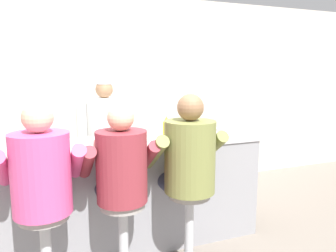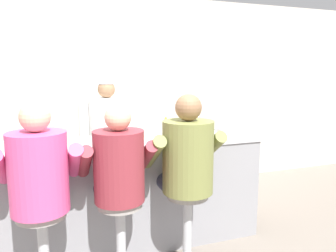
{
  "view_description": "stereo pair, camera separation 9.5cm",
  "coord_description": "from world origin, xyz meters",
  "px_view_note": "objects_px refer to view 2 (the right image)",
  "views": [
    {
      "loc": [
        -0.84,
        -2.63,
        1.68
      ],
      "look_at": [
        0.32,
        0.3,
        1.16
      ],
      "focal_mm": 35.0,
      "sensor_mm": 36.0,
      "label": 1
    },
    {
      "loc": [
        -0.75,
        -2.67,
        1.68
      ],
      "look_at": [
        0.32,
        0.3,
        1.16
      ],
      "focal_mm": 35.0,
      "sensor_mm": 36.0,
      "label": 2
    }
  ],
  "objects_px": {
    "cereal_bowl": "(101,143)",
    "diner_seated_pink": "(39,178)",
    "coffee_mug_white": "(166,133)",
    "hot_sauce_bottle_orange": "(193,132)",
    "diner_seated_olive": "(186,161)",
    "diner_seated_maroon": "(118,172)",
    "mustard_bottle_yellow": "(166,130)",
    "cook_in_whites_near": "(108,135)",
    "water_pitcher_clear": "(225,121)",
    "napkin_dispenser_chrome": "(184,130)",
    "breakfast_plate": "(139,139)",
    "ketchup_bottle_red": "(196,125)",
    "coffee_mug_blue": "(32,143)"
  },
  "relations": [
    {
      "from": "hot_sauce_bottle_orange",
      "to": "cook_in_whites_near",
      "type": "relative_size",
      "value": 0.08
    },
    {
      "from": "coffee_mug_white",
      "to": "cook_in_whites_near",
      "type": "relative_size",
      "value": 0.08
    },
    {
      "from": "diner_seated_pink",
      "to": "napkin_dispenser_chrome",
      "type": "bearing_deg",
      "value": 20.65
    },
    {
      "from": "coffee_mug_white",
      "to": "diner_seated_olive",
      "type": "distance_m",
      "value": 0.55
    },
    {
      "from": "hot_sauce_bottle_orange",
      "to": "cook_in_whites_near",
      "type": "height_order",
      "value": "cook_in_whites_near"
    },
    {
      "from": "mustard_bottle_yellow",
      "to": "cereal_bowl",
      "type": "bearing_deg",
      "value": 172.38
    },
    {
      "from": "diner_seated_maroon",
      "to": "napkin_dispenser_chrome",
      "type": "bearing_deg",
      "value": 33.51
    },
    {
      "from": "breakfast_plate",
      "to": "diner_seated_maroon",
      "type": "relative_size",
      "value": 0.19
    },
    {
      "from": "mustard_bottle_yellow",
      "to": "napkin_dispenser_chrome",
      "type": "bearing_deg",
      "value": 31.46
    },
    {
      "from": "mustard_bottle_yellow",
      "to": "diner_seated_olive",
      "type": "relative_size",
      "value": 0.16
    },
    {
      "from": "water_pitcher_clear",
      "to": "diner_seated_pink",
      "type": "xyz_separation_m",
      "value": [
        -1.87,
        -0.63,
        -0.23
      ]
    },
    {
      "from": "cereal_bowl",
      "to": "diner_seated_pink",
      "type": "distance_m",
      "value": 0.68
    },
    {
      "from": "coffee_mug_blue",
      "to": "diner_seated_pink",
      "type": "relative_size",
      "value": 0.08
    },
    {
      "from": "ketchup_bottle_red",
      "to": "breakfast_plate",
      "type": "bearing_deg",
      "value": 178.24
    },
    {
      "from": "cereal_bowl",
      "to": "cook_in_whites_near",
      "type": "distance_m",
      "value": 1.02
    },
    {
      "from": "coffee_mug_white",
      "to": "diner_seated_maroon",
      "type": "bearing_deg",
      "value": -137.82
    },
    {
      "from": "breakfast_plate",
      "to": "diner_seated_maroon",
      "type": "distance_m",
      "value": 0.63
    },
    {
      "from": "mustard_bottle_yellow",
      "to": "diner_seated_pink",
      "type": "distance_m",
      "value": 1.17
    },
    {
      "from": "ketchup_bottle_red",
      "to": "breakfast_plate",
      "type": "distance_m",
      "value": 0.6
    },
    {
      "from": "ketchup_bottle_red",
      "to": "coffee_mug_blue",
      "type": "relative_size",
      "value": 2.01
    },
    {
      "from": "hot_sauce_bottle_orange",
      "to": "diner_seated_maroon",
      "type": "height_order",
      "value": "diner_seated_maroon"
    },
    {
      "from": "mustard_bottle_yellow",
      "to": "diner_seated_maroon",
      "type": "xyz_separation_m",
      "value": [
        -0.52,
        -0.36,
        -0.24
      ]
    },
    {
      "from": "water_pitcher_clear",
      "to": "cook_in_whites_near",
      "type": "distance_m",
      "value": 1.4
    },
    {
      "from": "diner_seated_pink",
      "to": "coffee_mug_white",
      "type": "bearing_deg",
      "value": 24.56
    },
    {
      "from": "cereal_bowl",
      "to": "diner_seated_pink",
      "type": "relative_size",
      "value": 0.1
    },
    {
      "from": "breakfast_plate",
      "to": "diner_seated_pink",
      "type": "xyz_separation_m",
      "value": [
        -0.88,
        -0.53,
        -0.12
      ]
    },
    {
      "from": "mustard_bottle_yellow",
      "to": "coffee_mug_white",
      "type": "xyz_separation_m",
      "value": [
        0.07,
        0.18,
        -0.06
      ]
    },
    {
      "from": "diner_seated_maroon",
      "to": "cereal_bowl",
      "type": "bearing_deg",
      "value": 97.94
    },
    {
      "from": "water_pitcher_clear",
      "to": "cook_in_whites_near",
      "type": "relative_size",
      "value": 0.14
    },
    {
      "from": "water_pitcher_clear",
      "to": "coffee_mug_blue",
      "type": "distance_m",
      "value": 1.93
    },
    {
      "from": "cereal_bowl",
      "to": "cook_in_whites_near",
      "type": "height_order",
      "value": "cook_in_whites_near"
    },
    {
      "from": "breakfast_plate",
      "to": "diner_seated_olive",
      "type": "distance_m",
      "value": 0.6
    },
    {
      "from": "coffee_mug_blue",
      "to": "napkin_dispenser_chrome",
      "type": "height_order",
      "value": "napkin_dispenser_chrome"
    },
    {
      "from": "ketchup_bottle_red",
      "to": "diner_seated_pink",
      "type": "bearing_deg",
      "value": -160.97
    },
    {
      "from": "cereal_bowl",
      "to": "napkin_dispenser_chrome",
      "type": "bearing_deg",
      "value": 5.05
    },
    {
      "from": "napkin_dispenser_chrome",
      "to": "diner_seated_maroon",
      "type": "bearing_deg",
      "value": -146.49
    },
    {
      "from": "water_pitcher_clear",
      "to": "cereal_bowl",
      "type": "height_order",
      "value": "water_pitcher_clear"
    },
    {
      "from": "coffee_mug_blue",
      "to": "cereal_bowl",
      "type": "bearing_deg",
      "value": -7.44
    },
    {
      "from": "coffee_mug_white",
      "to": "diner_seated_pink",
      "type": "distance_m",
      "value": 1.29
    },
    {
      "from": "breakfast_plate",
      "to": "napkin_dispenser_chrome",
      "type": "relative_size",
      "value": 1.83
    },
    {
      "from": "ketchup_bottle_red",
      "to": "diner_seated_pink",
      "type": "relative_size",
      "value": 0.17
    },
    {
      "from": "diner_seated_olive",
      "to": "water_pitcher_clear",
      "type": "bearing_deg",
      "value": 41.0
    },
    {
      "from": "ketchup_bottle_red",
      "to": "diner_seated_maroon",
      "type": "xyz_separation_m",
      "value": [
        -0.9,
        -0.51,
        -0.24
      ]
    },
    {
      "from": "cook_in_whites_near",
      "to": "napkin_dispenser_chrome",
      "type": "bearing_deg",
      "value": -56.59
    },
    {
      "from": "hot_sauce_bottle_orange",
      "to": "diner_seated_maroon",
      "type": "xyz_separation_m",
      "value": [
        -0.81,
        -0.41,
        -0.19
      ]
    },
    {
      "from": "ketchup_bottle_red",
      "to": "diner_seated_maroon",
      "type": "height_order",
      "value": "diner_seated_maroon"
    },
    {
      "from": "hot_sauce_bottle_orange",
      "to": "diner_seated_maroon",
      "type": "relative_size",
      "value": 0.1
    },
    {
      "from": "hot_sauce_bottle_orange",
      "to": "breakfast_plate",
      "type": "relative_size",
      "value": 0.54
    },
    {
      "from": "ketchup_bottle_red",
      "to": "mustard_bottle_yellow",
      "type": "distance_m",
      "value": 0.41
    },
    {
      "from": "hot_sauce_bottle_orange",
      "to": "diner_seated_olive",
      "type": "relative_size",
      "value": 0.1
    }
  ]
}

